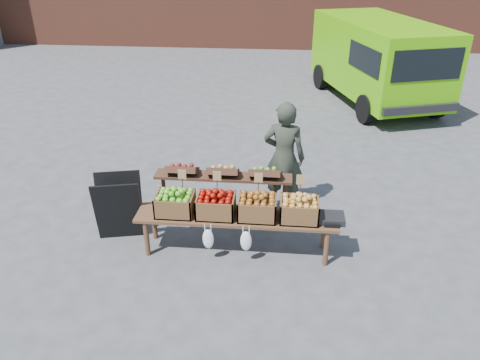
# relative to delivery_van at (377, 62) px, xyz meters

# --- Properties ---
(ground) EXTENTS (80.00, 80.00, 0.00)m
(ground) POSITION_rel_delivery_van_xyz_m (-3.64, -6.93, -1.02)
(ground) COLOR #4A4A4D
(delivery_van) EXTENTS (3.39, 4.99, 2.05)m
(delivery_van) POSITION_rel_delivery_van_xyz_m (0.00, 0.00, 0.00)
(delivery_van) COLOR #54B707
(delivery_van) RESTS_ON ground
(vendor) EXTENTS (0.71, 0.53, 1.77)m
(vendor) POSITION_rel_delivery_van_xyz_m (-2.29, -5.66, -0.14)
(vendor) COLOR #2B3125
(vendor) RESTS_ON ground
(chalkboard_sign) EXTENTS (0.70, 0.49, 0.97)m
(chalkboard_sign) POSITION_rel_delivery_van_xyz_m (-4.59, -6.70, -0.54)
(chalkboard_sign) COLOR black
(chalkboard_sign) RESTS_ON ground
(back_table) EXTENTS (2.10, 0.44, 1.04)m
(back_table) POSITION_rel_delivery_van_xyz_m (-3.17, -6.18, -0.50)
(back_table) COLOR #402518
(back_table) RESTS_ON ground
(display_bench) EXTENTS (2.70, 0.56, 0.57)m
(display_bench) POSITION_rel_delivery_van_xyz_m (-2.90, -6.90, -0.74)
(display_bench) COLOR #513420
(display_bench) RESTS_ON ground
(crate_golden_apples) EXTENTS (0.50, 0.40, 0.28)m
(crate_golden_apples) POSITION_rel_delivery_van_xyz_m (-3.73, -6.90, -0.31)
(crate_golden_apples) COLOR #387B1C
(crate_golden_apples) RESTS_ON display_bench
(crate_russet_pears) EXTENTS (0.50, 0.40, 0.28)m
(crate_russet_pears) POSITION_rel_delivery_van_xyz_m (-3.18, -6.90, -0.31)
(crate_russet_pears) COLOR maroon
(crate_russet_pears) RESTS_ON display_bench
(crate_red_apples) EXTENTS (0.50, 0.40, 0.28)m
(crate_red_apples) POSITION_rel_delivery_van_xyz_m (-2.63, -6.90, -0.31)
(crate_red_apples) COLOR #8E591C
(crate_red_apples) RESTS_ON display_bench
(crate_green_apples) EXTENTS (0.50, 0.40, 0.28)m
(crate_green_apples) POSITION_rel_delivery_van_xyz_m (-2.08, -6.90, -0.31)
(crate_green_apples) COLOR gold
(crate_green_apples) RESTS_ON display_bench
(weighing_scale) EXTENTS (0.34, 0.30, 0.08)m
(weighing_scale) POSITION_rel_delivery_van_xyz_m (-1.65, -6.90, -0.41)
(weighing_scale) COLOR black
(weighing_scale) RESTS_ON display_bench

